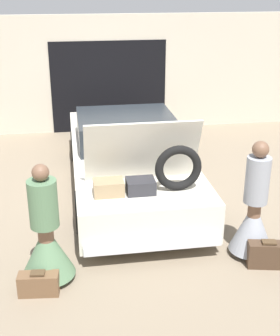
# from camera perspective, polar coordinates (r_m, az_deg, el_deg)

# --- Properties ---
(ground_plane) EXTENTS (40.00, 40.00, 0.00)m
(ground_plane) POSITION_cam_1_polar(r_m,az_deg,el_deg) (8.65, -1.41, -2.31)
(ground_plane) COLOR #7F705B
(garage_wall_back) EXTENTS (12.00, 0.14, 2.80)m
(garage_wall_back) POSITION_cam_1_polar(r_m,az_deg,el_deg) (11.63, -3.87, 11.31)
(garage_wall_back) COLOR beige
(garage_wall_back) RESTS_ON ground_plane
(car) EXTENTS (2.01, 5.05, 1.76)m
(car) POSITION_cam_1_polar(r_m,az_deg,el_deg) (8.43, -1.45, 1.32)
(car) COLOR silver
(car) RESTS_ON ground_plane
(person_left) EXTENTS (0.68, 0.68, 1.58)m
(person_left) POSITION_cam_1_polar(r_m,az_deg,el_deg) (6.01, -11.34, -8.67)
(person_left) COLOR brown
(person_left) RESTS_ON ground_plane
(person_right) EXTENTS (0.61, 0.61, 1.67)m
(person_right) POSITION_cam_1_polar(r_m,az_deg,el_deg) (6.55, 13.68, -5.72)
(person_right) COLOR brown
(person_right) RESTS_ON ground_plane
(suitcase_beside_left_person) EXTENTS (0.51, 0.24, 0.31)m
(suitcase_beside_left_person) POSITION_cam_1_polar(r_m,az_deg,el_deg) (5.99, -12.25, -13.63)
(suitcase_beside_left_person) COLOR brown
(suitcase_beside_left_person) RESTS_ON ground_plane
(suitcase_beside_right_person) EXTENTS (0.55, 0.29, 0.39)m
(suitcase_beside_right_person) POSITION_cam_1_polar(r_m,az_deg,el_deg) (6.54, 15.28, -10.15)
(suitcase_beside_right_person) COLOR #473323
(suitcase_beside_right_person) RESTS_ON ground_plane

